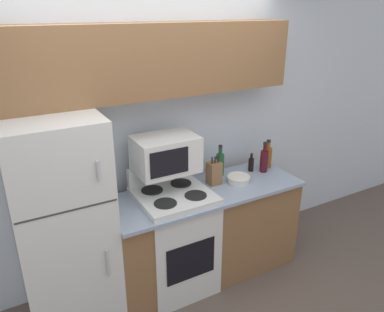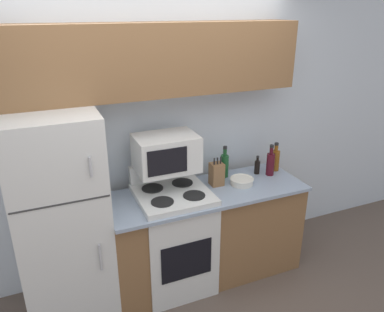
{
  "view_description": "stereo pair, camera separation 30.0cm",
  "coord_description": "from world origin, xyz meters",
  "px_view_note": "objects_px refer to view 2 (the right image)",
  "views": [
    {
      "loc": [
        -1.2,
        -2.21,
        2.37
      ],
      "look_at": [
        0.18,
        0.27,
        1.24
      ],
      "focal_mm": 35.0,
      "sensor_mm": 36.0,
      "label": 1
    },
    {
      "loc": [
        -0.93,
        -2.34,
        2.37
      ],
      "look_at": [
        0.18,
        0.27,
        1.24
      ],
      "focal_mm": 35.0,
      "sensor_mm": 36.0,
      "label": 2
    }
  ],
  "objects_px": {
    "stove": "(174,238)",
    "microwave": "(166,153)",
    "knife_block": "(217,174)",
    "bottle_wine_green": "(225,165)",
    "bottle_soy_sauce": "(257,167)",
    "bowl": "(242,181)",
    "bottle_whiskey": "(275,159)",
    "refrigerator": "(62,219)",
    "bottle_wine_red": "(270,163)"
  },
  "relations": [
    {
      "from": "bottle_soy_sauce",
      "to": "bottle_wine_green",
      "type": "bearing_deg",
      "value": 168.52
    },
    {
      "from": "knife_block",
      "to": "bottle_whiskey",
      "type": "xyz_separation_m",
      "value": [
        0.67,
        0.07,
        0.01
      ]
    },
    {
      "from": "microwave",
      "to": "bottle_whiskey",
      "type": "xyz_separation_m",
      "value": [
        1.12,
        0.03,
        -0.25
      ]
    },
    {
      "from": "stove",
      "to": "knife_block",
      "type": "bearing_deg",
      "value": 8.71
    },
    {
      "from": "refrigerator",
      "to": "bowl",
      "type": "xyz_separation_m",
      "value": [
        1.54,
        -0.07,
        0.07
      ]
    },
    {
      "from": "refrigerator",
      "to": "knife_block",
      "type": "relative_size",
      "value": 6.45
    },
    {
      "from": "knife_block",
      "to": "bottle_wine_red",
      "type": "xyz_separation_m",
      "value": [
        0.56,
        -0.01,
        0.01
      ]
    },
    {
      "from": "bottle_wine_green",
      "to": "bottle_whiskey",
      "type": "distance_m",
      "value": 0.53
    },
    {
      "from": "refrigerator",
      "to": "bottle_soy_sauce",
      "type": "distance_m",
      "value": 1.79
    },
    {
      "from": "refrigerator",
      "to": "bottle_wine_red",
      "type": "distance_m",
      "value": 1.89
    },
    {
      "from": "refrigerator",
      "to": "knife_block",
      "type": "height_order",
      "value": "refrigerator"
    },
    {
      "from": "bowl",
      "to": "bottle_whiskey",
      "type": "xyz_separation_m",
      "value": [
        0.46,
        0.15,
        0.08
      ]
    },
    {
      "from": "bowl",
      "to": "bottle_whiskey",
      "type": "relative_size",
      "value": 0.76
    },
    {
      "from": "microwave",
      "to": "knife_block",
      "type": "xyz_separation_m",
      "value": [
        0.46,
        -0.04,
        -0.26
      ]
    },
    {
      "from": "refrigerator",
      "to": "knife_block",
      "type": "xyz_separation_m",
      "value": [
        1.33,
        0.01,
        0.14
      ]
    },
    {
      "from": "microwave",
      "to": "bottle_soy_sauce",
      "type": "height_order",
      "value": "microwave"
    },
    {
      "from": "bowl",
      "to": "bottle_wine_green",
      "type": "relative_size",
      "value": 0.71
    },
    {
      "from": "knife_block",
      "to": "bottle_wine_green",
      "type": "bearing_deg",
      "value": 41.35
    },
    {
      "from": "stove",
      "to": "microwave",
      "type": "bearing_deg",
      "value": 98.28
    },
    {
      "from": "knife_block",
      "to": "bowl",
      "type": "distance_m",
      "value": 0.24
    },
    {
      "from": "bottle_whiskey",
      "to": "knife_block",
      "type": "bearing_deg",
      "value": -174.08
    },
    {
      "from": "stove",
      "to": "microwave",
      "type": "height_order",
      "value": "microwave"
    },
    {
      "from": "refrigerator",
      "to": "bottle_wine_green",
      "type": "distance_m",
      "value": 1.49
    },
    {
      "from": "bottle_wine_red",
      "to": "bottle_soy_sauce",
      "type": "bearing_deg",
      "value": 144.04
    },
    {
      "from": "refrigerator",
      "to": "bottle_wine_green",
      "type": "xyz_separation_m",
      "value": [
        1.47,
        0.14,
        0.16
      ]
    },
    {
      "from": "bottle_soy_sauce",
      "to": "bottle_wine_red",
      "type": "relative_size",
      "value": 0.6
    },
    {
      "from": "bowl",
      "to": "bottle_wine_red",
      "type": "relative_size",
      "value": 0.71
    },
    {
      "from": "knife_block",
      "to": "stove",
      "type": "bearing_deg",
      "value": -171.29
    },
    {
      "from": "knife_block",
      "to": "bottle_wine_green",
      "type": "distance_m",
      "value": 0.19
    },
    {
      "from": "stove",
      "to": "bottle_wine_red",
      "type": "bearing_deg",
      "value": 3.47
    },
    {
      "from": "stove",
      "to": "microwave",
      "type": "xyz_separation_m",
      "value": [
        -0.02,
        0.1,
        0.77
      ]
    },
    {
      "from": "bowl",
      "to": "stove",
      "type": "bearing_deg",
      "value": 178.56
    },
    {
      "from": "bottle_soy_sauce",
      "to": "bottle_whiskey",
      "type": "height_order",
      "value": "bottle_whiskey"
    },
    {
      "from": "microwave",
      "to": "bottle_wine_red",
      "type": "xyz_separation_m",
      "value": [
        1.02,
        -0.04,
        -0.24
      ]
    },
    {
      "from": "knife_block",
      "to": "refrigerator",
      "type": "bearing_deg",
      "value": -179.55
    },
    {
      "from": "bottle_whiskey",
      "to": "bowl",
      "type": "bearing_deg",
      "value": -161.43
    },
    {
      "from": "stove",
      "to": "knife_block",
      "type": "relative_size",
      "value": 4.14
    },
    {
      "from": "refrigerator",
      "to": "stove",
      "type": "bearing_deg",
      "value": -3.69
    },
    {
      "from": "refrigerator",
      "to": "microwave",
      "type": "xyz_separation_m",
      "value": [
        0.87,
        0.05,
        0.4
      ]
    },
    {
      "from": "refrigerator",
      "to": "bottle_wine_red",
      "type": "relative_size",
      "value": 5.68
    },
    {
      "from": "stove",
      "to": "bowl",
      "type": "distance_m",
      "value": 0.79
    },
    {
      "from": "bowl",
      "to": "knife_block",
      "type": "bearing_deg",
      "value": 158.35
    },
    {
      "from": "refrigerator",
      "to": "bottle_wine_red",
      "type": "bearing_deg",
      "value": 0.11
    },
    {
      "from": "bottle_wine_green",
      "to": "bottle_soy_sauce",
      "type": "bearing_deg",
      "value": -11.48
    },
    {
      "from": "bottle_whiskey",
      "to": "refrigerator",
      "type": "bearing_deg",
      "value": -177.71
    },
    {
      "from": "knife_block",
      "to": "bottle_wine_red",
      "type": "height_order",
      "value": "bottle_wine_red"
    },
    {
      "from": "microwave",
      "to": "bowl",
      "type": "bearing_deg",
      "value": -10.21
    },
    {
      "from": "bottle_soy_sauce",
      "to": "bowl",
      "type": "bearing_deg",
      "value": -149.47
    },
    {
      "from": "stove",
      "to": "knife_block",
      "type": "xyz_separation_m",
      "value": [
        0.44,
        0.07,
        0.51
      ]
    },
    {
      "from": "bowl",
      "to": "bottle_soy_sauce",
      "type": "distance_m",
      "value": 0.29
    }
  ]
}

